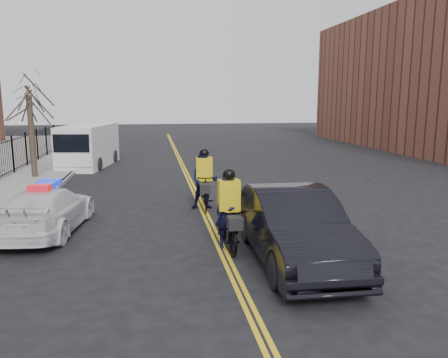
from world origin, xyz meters
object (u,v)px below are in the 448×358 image
dark_sedan (294,226)px  cyclist_far (204,185)px  cyclist_near (229,220)px  police_cruiser (47,210)px  cargo_van (88,146)px

dark_sedan → cyclist_far: (-1.53, 5.60, -0.02)m
dark_sedan → cyclist_far: bearing=106.3°
cyclist_near → dark_sedan: bearing=-43.1°
police_cruiser → dark_sedan: bearing=158.1°
cyclist_near → cyclist_far: size_ratio=0.99×
police_cruiser → cyclist_far: cyclist_far is taller
cyclist_far → cargo_van: bearing=121.2°
police_cruiser → dark_sedan: 7.41m
cargo_van → cyclist_far: (5.61, -11.32, -0.33)m
cargo_van → cyclist_near: (5.75, -15.66, -0.45)m
cargo_van → cyclist_far: 12.63m
dark_sedan → cargo_van: size_ratio=0.89×
police_cruiser → cyclist_near: size_ratio=2.20×
dark_sedan → cargo_van: cargo_van is taller
cargo_van → cyclist_far: bearing=-53.8°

